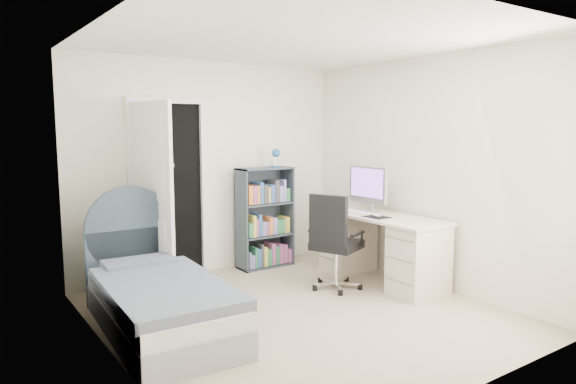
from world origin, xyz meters
TOP-DOWN VIEW (x-y plane):
  - room_shell at (0.00, 0.00)m, footprint 3.50×3.70m
  - door at (-0.77, 1.51)m, footprint 0.92×0.82m
  - bed at (-1.22, 0.40)m, footprint 0.99×1.94m
  - nightstand at (-1.14, 1.62)m, footprint 0.37×0.37m
  - floor_lamp at (-0.77, 1.28)m, footprint 0.20×0.20m
  - bookcase at (0.61, 1.57)m, footprint 0.70×0.30m
  - desk at (1.34, 0.30)m, footprint 0.62×1.56m
  - office_chair at (0.70, 0.36)m, footprint 0.61×0.61m

SIDE VIEW (x-z plane):
  - bed at x=-1.22m, z-range -0.32..0.85m
  - nightstand at x=-1.14m, z-range 0.08..0.63m
  - desk at x=1.34m, z-range -0.22..1.06m
  - floor_lamp at x=-0.77m, z-range -0.13..1.25m
  - bookcase at x=0.61m, z-range -0.17..1.31m
  - office_chair at x=0.70m, z-range 0.05..1.09m
  - door at x=-0.77m, z-range 0.00..2.06m
  - room_shell at x=0.00m, z-range -0.05..2.55m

